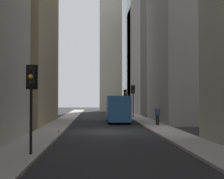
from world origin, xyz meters
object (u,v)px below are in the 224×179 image
(traffic_light_midblock, at_px, (133,94))
(traffic_light_far_junction, at_px, (125,96))
(sedan_navy, at_px, (113,113))
(pedestrian, at_px, (157,114))
(discarded_bottle, at_px, (59,131))
(traffic_light_foreground, at_px, (31,88))
(delivery_truck, at_px, (118,109))

(traffic_light_midblock, distance_m, traffic_light_far_junction, 9.26)
(sedan_navy, height_order, traffic_light_far_junction, traffic_light_far_junction)
(pedestrian, xyz_separation_m, discarded_bottle, (-6.34, 8.32, -0.85))
(traffic_light_foreground, bearing_deg, discarded_bottle, -1.41)
(traffic_light_foreground, bearing_deg, pedestrian, -29.64)
(traffic_light_foreground, distance_m, pedestrian, 17.35)
(traffic_light_foreground, xyz_separation_m, pedestrian, (14.99, -8.53, -1.93))
(delivery_truck, xyz_separation_m, discarded_bottle, (-11.12, 4.97, -1.21))
(traffic_light_foreground, distance_m, discarded_bottle, 9.09)
(traffic_light_foreground, height_order, pedestrian, traffic_light_foreground)
(delivery_truck, bearing_deg, traffic_light_foreground, 165.30)
(sedan_navy, relative_size, traffic_light_foreground, 1.09)
(delivery_truck, xyz_separation_m, sedan_navy, (8.02, 0.00, -0.80))
(traffic_light_midblock, bearing_deg, delivery_truck, 161.05)
(pedestrian, distance_m, discarded_bottle, 10.49)
(delivery_truck, xyz_separation_m, traffic_light_far_junction, (16.64, -2.37, 1.53))
(discarded_bottle, bearing_deg, traffic_light_midblock, -22.09)
(traffic_light_far_junction, bearing_deg, delivery_truck, 171.91)
(sedan_navy, xyz_separation_m, pedestrian, (-12.80, -3.34, 0.44))
(traffic_light_midblock, bearing_deg, discarded_bottle, 157.91)
(discarded_bottle, bearing_deg, traffic_light_far_junction, -14.81)
(sedan_navy, distance_m, discarded_bottle, 19.77)
(pedestrian, bearing_deg, delivery_truck, 34.97)
(delivery_truck, bearing_deg, pedestrian, -145.03)
(traffic_light_foreground, distance_m, traffic_light_far_junction, 37.18)
(sedan_navy, xyz_separation_m, traffic_light_far_junction, (8.62, -2.37, 2.32))
(discarded_bottle, bearing_deg, pedestrian, -52.69)
(delivery_truck, relative_size, traffic_light_midblock, 1.55)
(sedan_navy, bearing_deg, delivery_truck, -180.00)
(delivery_truck, height_order, discarded_bottle, delivery_truck)
(delivery_truck, distance_m, discarded_bottle, 12.24)
(traffic_light_midblock, relative_size, traffic_light_far_junction, 1.08)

